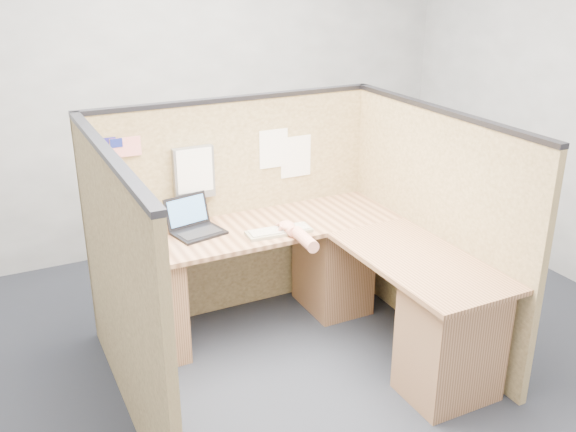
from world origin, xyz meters
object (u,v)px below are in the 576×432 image
mouse (287,229)px  l_desk (307,292)px  keyboard (279,231)px  laptop (196,223)px

mouse → l_desk: bearing=-79.2°
l_desk → keyboard: bearing=111.0°
l_desk → keyboard: size_ratio=4.51×
l_desk → mouse: 0.42m
mouse → keyboard: bearing=159.6°
laptop → keyboard: 0.54m
laptop → keyboard: (0.46, -0.27, -0.04)m
l_desk → laptop: 0.84m
keyboard → mouse: bearing=-16.2°
l_desk → mouse: (-0.04, 0.21, 0.36)m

